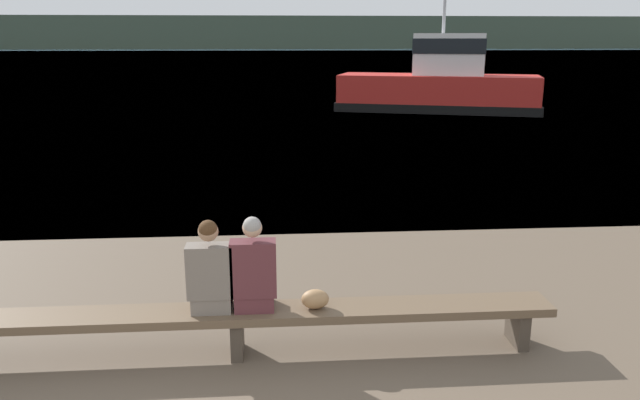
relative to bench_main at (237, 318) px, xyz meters
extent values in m
plane|color=#5684A3|center=(-0.23, 124.00, -0.40)|extent=(240.00, 240.00, 0.00)
cube|color=#384233|center=(-0.23, 181.76, 4.15)|extent=(600.00, 12.00, 9.11)
cube|color=brown|center=(0.00, 0.00, 0.04)|extent=(6.51, 0.47, 0.09)
cube|color=#42382D|center=(2.95, 0.00, -0.20)|extent=(0.12, 0.40, 0.40)
cube|color=#42382D|center=(0.00, 0.00, -0.20)|extent=(0.12, 0.40, 0.40)
cube|color=#70665B|center=(-0.24, 0.05, 0.17)|extent=(0.40, 0.35, 0.17)
cube|color=#70665B|center=(-0.24, -0.02, 0.52)|extent=(0.46, 0.22, 0.54)
sphere|color=tan|center=(-0.24, -0.02, 0.93)|extent=(0.20, 0.20, 0.20)
sphere|color=#472D19|center=(-0.24, -0.04, 0.96)|extent=(0.18, 0.18, 0.18)
cube|color=#56282D|center=(0.18, 0.05, 0.17)|extent=(0.40, 0.35, 0.17)
cube|color=#56282D|center=(0.18, -0.02, 0.54)|extent=(0.46, 0.22, 0.57)
sphere|color=tan|center=(0.18, -0.02, 0.96)|extent=(0.19, 0.19, 0.19)
sphere|color=gray|center=(0.18, -0.03, 0.99)|extent=(0.18, 0.18, 0.18)
ellipsoid|color=#9E754C|center=(0.80, -0.02, 0.19)|extent=(0.28, 0.20, 0.20)
cube|color=red|center=(7.70, 21.44, 0.38)|extent=(8.97, 5.18, 1.57)
cube|color=black|center=(7.70, 21.44, -0.21)|extent=(9.17, 5.33, 0.38)
cube|color=silver|center=(8.11, 21.30, 2.05)|extent=(3.35, 2.44, 1.77)
cube|color=black|center=(8.11, 21.30, 2.40)|extent=(3.42, 2.51, 0.64)
camera|label=1|loc=(0.40, -5.87, 2.76)|focal=35.00mm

